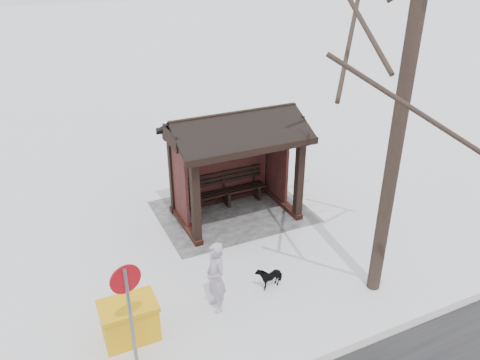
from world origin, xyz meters
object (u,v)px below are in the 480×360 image
Objects in this scene: pedestrian at (216,277)px; road_sign at (128,294)px; grit_bin at (130,321)px; dog at (269,276)px; bus_shelter at (233,143)px.

road_sign reaches higher than pedestrian.
pedestrian is at bearing -177.78° from grit_bin.
dog is 3.64m from road_sign.
road_sign is at bearing -85.04° from dog.
road_sign is (3.88, 4.19, -0.57)m from bus_shelter.
pedestrian is 1.48m from dog.
bus_shelter is 5.74m from road_sign.
dog is 0.58× the size of grit_bin.
road_sign is (3.27, 0.88, 1.33)m from dog.
bus_shelter reaches higher than grit_bin.
pedestrian is 1.47× the size of grit_bin.
dog is (0.61, 3.32, -1.90)m from bus_shelter.
road_sign reaches higher than grit_bin.
dog is at bearing -175.57° from grit_bin.
road_sign is (1.90, 0.71, 0.79)m from pedestrian.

